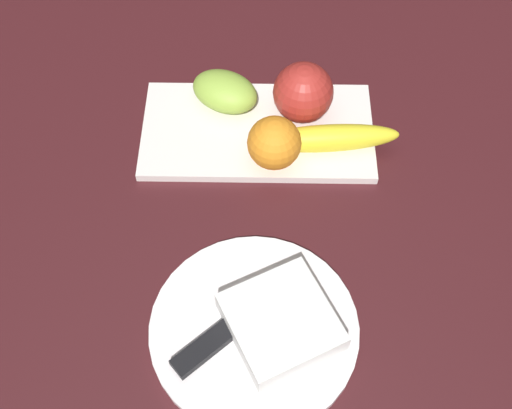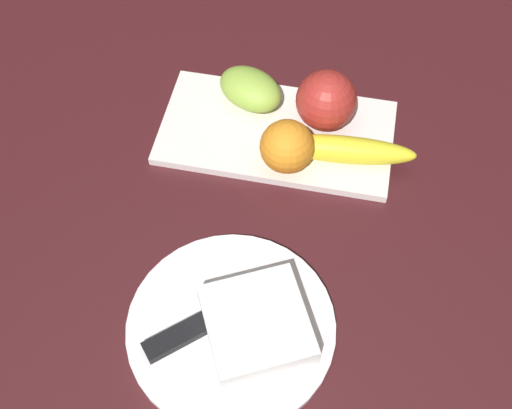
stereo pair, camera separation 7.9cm
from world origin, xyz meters
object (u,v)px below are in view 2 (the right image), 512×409
(apple, at_px, (326,100))
(banana, at_px, (343,150))
(dinner_plate, at_px, (231,327))
(orange_near_apple, at_px, (287,146))
(folded_napkin, at_px, (257,324))
(grape_bunch, at_px, (250,89))
(knife, at_px, (194,329))
(fruit_tray, at_px, (277,133))

(apple, height_order, banana, apple)
(banana, xyz_separation_m, dinner_plate, (-0.09, -0.26, -0.03))
(banana, xyz_separation_m, orange_near_apple, (-0.07, -0.02, 0.02))
(apple, xyz_separation_m, folded_napkin, (-0.03, -0.32, -0.03))
(dinner_plate, bearing_deg, grape_bunch, 97.77)
(banana, xyz_separation_m, knife, (-0.13, -0.28, -0.02))
(fruit_tray, distance_m, grape_bunch, 0.07)
(grape_bunch, relative_size, folded_napkin, 0.84)
(banana, relative_size, folded_napkin, 1.70)
(apple, relative_size, grape_bunch, 0.87)
(apple, distance_m, grape_bunch, 0.11)
(orange_near_apple, bearing_deg, folded_napkin, -88.12)
(fruit_tray, relative_size, folded_napkin, 2.82)
(fruit_tray, bearing_deg, folded_napkin, -84.14)
(fruit_tray, height_order, apple, apple)
(orange_near_apple, relative_size, dinner_plate, 0.30)
(grape_bunch, bearing_deg, apple, -9.00)
(knife, bearing_deg, fruit_tray, 41.41)
(orange_near_apple, bearing_deg, banana, 17.74)
(dinner_plate, height_order, folded_napkin, folded_napkin)
(dinner_plate, bearing_deg, banana, 70.19)
(orange_near_apple, height_order, grape_bunch, orange_near_apple)
(banana, height_order, knife, banana)
(apple, distance_m, dinner_plate, 0.33)
(folded_napkin, relative_size, knife, 0.76)
(fruit_tray, bearing_deg, knife, -97.30)
(banana, relative_size, dinner_plate, 0.80)
(orange_near_apple, xyz_separation_m, grape_bunch, (-0.07, 0.10, -0.01))
(dinner_plate, bearing_deg, knife, -159.54)
(apple, distance_m, banana, 0.07)
(apple, bearing_deg, grape_bunch, 171.00)
(grape_bunch, bearing_deg, folded_napkin, -77.32)
(dinner_plate, bearing_deg, folded_napkin, 0.00)
(dinner_plate, xyz_separation_m, folded_napkin, (0.03, 0.00, 0.02))
(orange_near_apple, height_order, folded_napkin, orange_near_apple)
(apple, xyz_separation_m, dinner_plate, (-0.06, -0.32, -0.05))
(grape_bunch, xyz_separation_m, folded_napkin, (0.08, -0.34, -0.01))
(folded_napkin, bearing_deg, apple, 84.44)
(knife, bearing_deg, orange_near_apple, 35.02)
(apple, height_order, orange_near_apple, apple)
(apple, bearing_deg, orange_near_apple, -115.11)
(banana, height_order, orange_near_apple, orange_near_apple)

